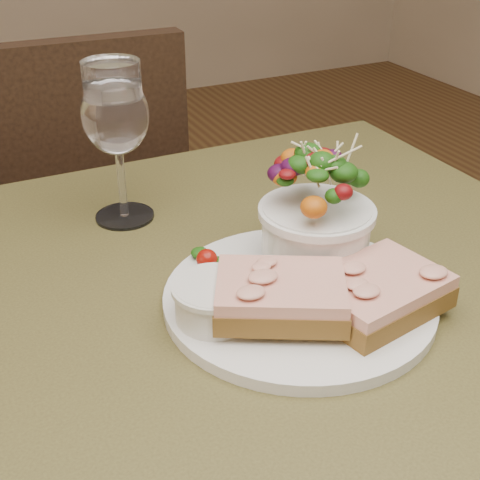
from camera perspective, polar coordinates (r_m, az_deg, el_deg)
name	(u,v)px	position (r m, az deg, el deg)	size (l,w,h in m)	color
cafe_table	(259,388)	(0.71, 1.61, -12.51)	(0.80, 0.80, 0.75)	#3F381B
chair_far	(70,321)	(1.44, -14.28, -6.71)	(0.44, 0.44, 0.90)	black
dinner_plate	(299,298)	(0.65, 5.04, -4.98)	(0.26, 0.26, 0.01)	white
sandwich_front	(377,292)	(0.63, 11.59, -4.37)	(0.14, 0.11, 0.03)	#4D2F14
sandwich_back	(281,295)	(0.60, 3.49, -4.72)	(0.14, 0.13, 0.03)	#4D2F14
ramekin	(215,300)	(0.60, -2.18, -5.12)	(0.07, 0.07, 0.04)	silver
salad_bowl	(317,209)	(0.67, 6.60, 2.66)	(0.11, 0.11, 0.13)	white
garnish	(213,257)	(0.69, -2.31, -1.46)	(0.05, 0.04, 0.02)	#0B3309
wine_glass	(116,120)	(0.77, -10.56, 10.06)	(0.08, 0.08, 0.18)	white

